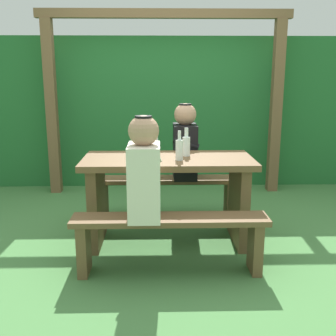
{
  "coord_description": "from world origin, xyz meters",
  "views": [
    {
      "loc": [
        -0.08,
        -3.26,
        1.42
      ],
      "look_at": [
        0.0,
        0.0,
        0.65
      ],
      "focal_mm": 43.22,
      "sensor_mm": 36.0,
      "label": 1
    }
  ],
  "objects_px": {
    "bench_far": "(167,189)",
    "bottle_right": "(179,149)",
    "picnic_table": "(168,185)",
    "person_white_shirt": "(144,172)",
    "bench_near": "(170,233)",
    "bottle_left": "(155,145)",
    "bottle_center": "(186,145)",
    "person_black_coat": "(185,144)",
    "drinking_glass": "(152,155)"
  },
  "relations": [
    {
      "from": "bottle_left",
      "to": "bottle_right",
      "type": "distance_m",
      "value": 0.27
    },
    {
      "from": "bench_far",
      "to": "bottle_right",
      "type": "xyz_separation_m",
      "value": [
        0.09,
        -0.65,
        0.52
      ]
    },
    {
      "from": "person_white_shirt",
      "to": "bottle_left",
      "type": "height_order",
      "value": "person_white_shirt"
    },
    {
      "from": "bottle_left",
      "to": "bottle_center",
      "type": "relative_size",
      "value": 0.99
    },
    {
      "from": "bench_near",
      "to": "bottle_left",
      "type": "bearing_deg",
      "value": 99.83
    },
    {
      "from": "person_black_coat",
      "to": "bottle_center",
      "type": "relative_size",
      "value": 3.03
    },
    {
      "from": "drinking_glass",
      "to": "picnic_table",
      "type": "bearing_deg",
      "value": 40.81
    },
    {
      "from": "drinking_glass",
      "to": "bottle_center",
      "type": "xyz_separation_m",
      "value": [
        0.29,
        0.19,
        0.05
      ]
    },
    {
      "from": "bench_far",
      "to": "bottle_center",
      "type": "relative_size",
      "value": 5.89
    },
    {
      "from": "bottle_right",
      "to": "picnic_table",
      "type": "bearing_deg",
      "value": 131.57
    },
    {
      "from": "bottle_right",
      "to": "bottle_center",
      "type": "relative_size",
      "value": 1.0
    },
    {
      "from": "person_white_shirt",
      "to": "person_black_coat",
      "type": "bearing_deg",
      "value": 72.07
    },
    {
      "from": "person_black_coat",
      "to": "drinking_glass",
      "type": "distance_m",
      "value": 0.73
    },
    {
      "from": "person_white_shirt",
      "to": "person_black_coat",
      "type": "xyz_separation_m",
      "value": [
        0.36,
        1.1,
        0.0
      ]
    },
    {
      "from": "drinking_glass",
      "to": "bottle_right",
      "type": "xyz_separation_m",
      "value": [
        0.22,
        0.02,
        0.04
      ]
    },
    {
      "from": "drinking_glass",
      "to": "bottle_left",
      "type": "distance_m",
      "value": 0.21
    },
    {
      "from": "bench_far",
      "to": "bottle_center",
      "type": "xyz_separation_m",
      "value": [
        0.16,
        -0.48,
        0.53
      ]
    },
    {
      "from": "bottle_right",
      "to": "bottle_center",
      "type": "xyz_separation_m",
      "value": [
        0.07,
        0.17,
        0.0
      ]
    },
    {
      "from": "bench_far",
      "to": "person_black_coat",
      "type": "height_order",
      "value": "person_black_coat"
    },
    {
      "from": "bottle_right",
      "to": "bottle_center",
      "type": "distance_m",
      "value": 0.18
    },
    {
      "from": "bench_far",
      "to": "person_white_shirt",
      "type": "relative_size",
      "value": 1.95
    },
    {
      "from": "bench_far",
      "to": "bottle_right",
      "type": "distance_m",
      "value": 0.84
    },
    {
      "from": "bench_near",
      "to": "person_white_shirt",
      "type": "height_order",
      "value": "person_white_shirt"
    },
    {
      "from": "drinking_glass",
      "to": "bottle_center",
      "type": "relative_size",
      "value": 0.4
    },
    {
      "from": "bench_far",
      "to": "bottle_right",
      "type": "height_order",
      "value": "bottle_right"
    },
    {
      "from": "person_white_shirt",
      "to": "drinking_glass",
      "type": "relative_size",
      "value": 7.51
    },
    {
      "from": "picnic_table",
      "to": "person_white_shirt",
      "type": "height_order",
      "value": "person_white_shirt"
    },
    {
      "from": "person_black_coat",
      "to": "bottle_left",
      "type": "bearing_deg",
      "value": -121.85
    },
    {
      "from": "bottle_left",
      "to": "picnic_table",
      "type": "bearing_deg",
      "value": -38.05
    },
    {
      "from": "picnic_table",
      "to": "bottle_center",
      "type": "bearing_deg",
      "value": 24.83
    },
    {
      "from": "bottle_right",
      "to": "bottle_center",
      "type": "bearing_deg",
      "value": 68.46
    },
    {
      "from": "drinking_glass",
      "to": "bottle_left",
      "type": "relative_size",
      "value": 0.41
    },
    {
      "from": "bottle_right",
      "to": "person_black_coat",
      "type": "bearing_deg",
      "value": 82.19
    },
    {
      "from": "person_black_coat",
      "to": "bottle_right",
      "type": "relative_size",
      "value": 3.02
    },
    {
      "from": "bench_near",
      "to": "person_black_coat",
      "type": "xyz_separation_m",
      "value": [
        0.18,
        1.1,
        0.45
      ]
    },
    {
      "from": "picnic_table",
      "to": "bottle_center",
      "type": "height_order",
      "value": "bottle_center"
    },
    {
      "from": "person_black_coat",
      "to": "drinking_glass",
      "type": "xyz_separation_m",
      "value": [
        -0.31,
        -0.66,
        0.03
      ]
    },
    {
      "from": "person_white_shirt",
      "to": "bottle_center",
      "type": "xyz_separation_m",
      "value": [
        0.33,
        0.62,
        0.08
      ]
    },
    {
      "from": "bench_near",
      "to": "bottle_left",
      "type": "xyz_separation_m",
      "value": [
        -0.11,
        0.64,
        0.53
      ]
    },
    {
      "from": "bottle_center",
      "to": "picnic_table",
      "type": "bearing_deg",
      "value": -155.17
    },
    {
      "from": "drinking_glass",
      "to": "bottle_right",
      "type": "distance_m",
      "value": 0.23
    },
    {
      "from": "picnic_table",
      "to": "bottle_right",
      "type": "relative_size",
      "value": 5.89
    },
    {
      "from": "person_black_coat",
      "to": "drinking_glass",
      "type": "height_order",
      "value": "person_black_coat"
    },
    {
      "from": "bottle_right",
      "to": "person_white_shirt",
      "type": "bearing_deg",
      "value": -120.61
    },
    {
      "from": "bench_near",
      "to": "bench_far",
      "type": "bearing_deg",
      "value": 90.0
    },
    {
      "from": "bench_near",
      "to": "bottle_right",
      "type": "bearing_deg",
      "value": 79.06
    },
    {
      "from": "bench_near",
      "to": "bottle_left",
      "type": "relative_size",
      "value": 5.97
    },
    {
      "from": "drinking_glass",
      "to": "bench_far",
      "type": "bearing_deg",
      "value": 78.74
    },
    {
      "from": "bottle_left",
      "to": "person_white_shirt",
      "type": "bearing_deg",
      "value": -96.1
    },
    {
      "from": "bench_near",
      "to": "person_white_shirt",
      "type": "distance_m",
      "value": 0.48
    }
  ]
}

